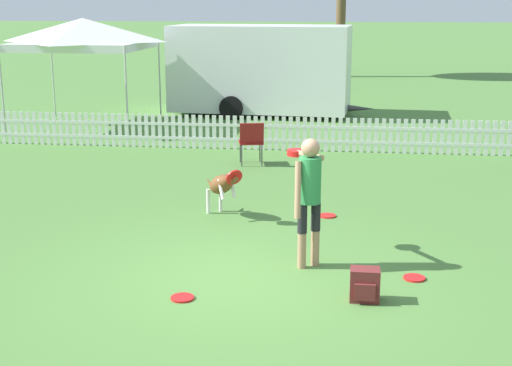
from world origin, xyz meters
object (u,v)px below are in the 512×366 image
object	(u,v)px
handler_person	(308,186)
frisbee_near_dog	(327,216)
canopy_tent_main	(83,34)
folding_chair_center	(251,139)
equipment_trailer	(261,68)
leaping_dog	(222,185)
frisbee_near_handler	(182,298)
frisbee_midfield	(414,278)
backpack_on_grass	(365,285)

from	to	relation	value
handler_person	frisbee_near_dog	distance (m)	2.40
frisbee_near_dog	canopy_tent_main	xyz separation A→B (m)	(-6.64, 7.63, 2.44)
handler_person	folding_chair_center	xyz separation A→B (m)	(-1.45, 5.62, -0.50)
canopy_tent_main	equipment_trailer	size ratio (longest dim) A/B	0.54
leaping_dog	frisbee_near_handler	bearing A→B (deg)	55.46
frisbee_midfield	backpack_on_grass	bearing A→B (deg)	-130.15
frisbee_midfield	handler_person	bearing A→B (deg)	166.50
folding_chair_center	canopy_tent_main	bearing A→B (deg)	-52.14
handler_person	equipment_trailer	bearing A→B (deg)	63.33
equipment_trailer	frisbee_near_handler	bearing A→B (deg)	-83.16
frisbee_near_dog	frisbee_midfield	bearing A→B (deg)	-65.80
folding_chair_center	handler_person	bearing A→B (deg)	92.26
handler_person	leaping_dog	xyz separation A→B (m)	(-1.42, 1.93, -0.51)
canopy_tent_main	equipment_trailer	world-z (taller)	canopy_tent_main
frisbee_near_dog	frisbee_midfield	size ratio (longest dim) A/B	1.00
leaping_dog	frisbee_near_handler	world-z (taller)	leaping_dog
folding_chair_center	equipment_trailer	bearing A→B (deg)	-97.20
canopy_tent_main	leaping_dog	bearing A→B (deg)	-57.45
backpack_on_grass	canopy_tent_main	xyz separation A→B (m)	(-7.14, 10.84, 2.27)
backpack_on_grass	folding_chair_center	world-z (taller)	folding_chair_center
frisbee_midfield	folding_chair_center	world-z (taller)	folding_chair_center
frisbee_near_handler	backpack_on_grass	bearing A→B (deg)	5.69
frisbee_midfield	folding_chair_center	bearing A→B (deg)	115.00
handler_person	frisbee_near_handler	size ratio (longest dim) A/B	6.23
leaping_dog	frisbee_midfield	bearing A→B (deg)	104.61
leaping_dog	frisbee_near_dog	world-z (taller)	leaping_dog
frisbee_near_dog	frisbee_midfield	distance (m)	2.72
frisbee_midfield	canopy_tent_main	bearing A→B (deg)	127.50
backpack_on_grass	canopy_tent_main	world-z (taller)	canopy_tent_main
handler_person	folding_chair_center	distance (m)	5.82
leaping_dog	backpack_on_grass	size ratio (longest dim) A/B	2.57
frisbee_near_handler	folding_chair_center	size ratio (longest dim) A/B	0.29
handler_person	frisbee_near_dog	xyz separation A→B (m)	(0.20, 2.16, -1.02)
canopy_tent_main	equipment_trailer	distance (m)	5.26
equipment_trailer	canopy_tent_main	bearing A→B (deg)	-144.38
frisbee_near_handler	frisbee_midfield	distance (m)	2.81
frisbee_near_handler	frisbee_near_dog	xyz separation A→B (m)	(1.54, 3.41, 0.00)
frisbee_near_handler	frisbee_midfield	xyz separation A→B (m)	(2.66, 0.93, 0.00)
frisbee_near_dog	equipment_trailer	world-z (taller)	equipment_trailer
backpack_on_grass	handler_person	bearing A→B (deg)	123.76
frisbee_midfield	equipment_trailer	distance (m)	13.32
handler_person	equipment_trailer	size ratio (longest dim) A/B	0.27
handler_person	backpack_on_grass	distance (m)	1.52
leaping_dog	canopy_tent_main	world-z (taller)	canopy_tent_main
leaping_dog	frisbee_midfield	world-z (taller)	leaping_dog
frisbee_near_handler	canopy_tent_main	bearing A→B (deg)	114.79
backpack_on_grass	canopy_tent_main	size ratio (longest dim) A/B	0.12
canopy_tent_main	equipment_trailer	xyz separation A→B (m)	(4.38, 2.71, -1.08)
handler_person	frisbee_near_handler	bearing A→B (deg)	-172.93
equipment_trailer	frisbee_near_dog	bearing A→B (deg)	-73.82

